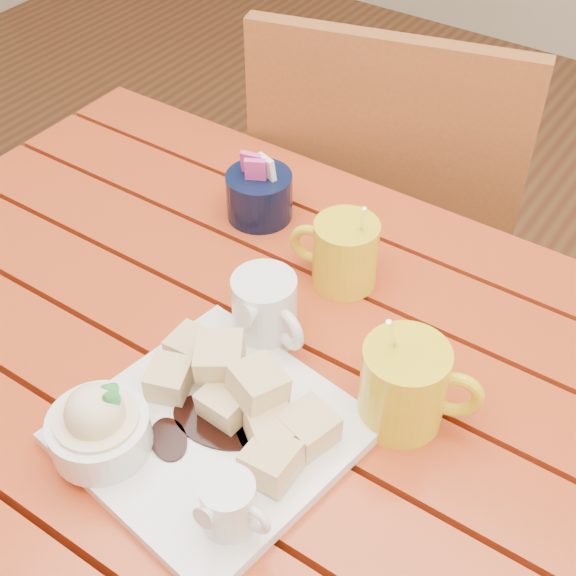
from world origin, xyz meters
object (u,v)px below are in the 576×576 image
Objects in this scene: dessert_plate at (186,427)px; chair_far at (389,221)px; table at (266,427)px; coffee_mug_left at (343,252)px; coffee_mug_right at (406,385)px.

chair_far is at bearing 100.74° from dessert_plate.
dessert_plate is (-0.01, -0.13, 0.14)m from table.
coffee_mug_left is (-0.01, 0.18, 0.16)m from table.
coffee_mug_right is at bearing 10.37° from table.
coffee_mug_left is at bearing 92.43° from table.
coffee_mug_left reaches higher than dessert_plate.
chair_far is at bearing 97.55° from coffee_mug_left.
table is at bearing 88.33° from chair_far.
chair_far is at bearing 97.83° from coffee_mug_right.
table is 3.96× the size of dessert_plate.
chair_far is (-0.30, 0.56, -0.28)m from coffee_mug_right.
dessert_plate is at bearing 85.52° from chair_far.
chair_far is at bearing 103.55° from table.
coffee_mug_left is (-0.00, 0.31, 0.02)m from dessert_plate.
table is at bearing 169.52° from coffee_mug_right.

